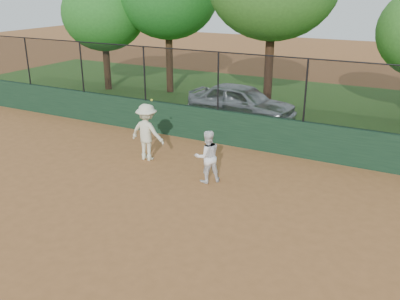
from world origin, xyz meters
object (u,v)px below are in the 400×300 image
at_px(player_second, 207,156).
at_px(player_main, 147,132).
at_px(parked_car, 241,102).
at_px(tree_0, 103,14).

distance_m(player_second, player_main, 2.55).
height_order(parked_car, tree_0, tree_0).
bearing_deg(parked_car, player_second, -162.03).
distance_m(parked_car, player_main, 5.48).
height_order(parked_car, player_main, player_main).
xyz_separation_m(parked_car, player_second, (1.50, -6.04, -0.00)).
relative_size(parked_car, tree_0, 0.78).
relative_size(parked_car, player_main, 2.18).
bearing_deg(player_second, parked_car, -120.29).
bearing_deg(player_main, player_second, -14.84).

